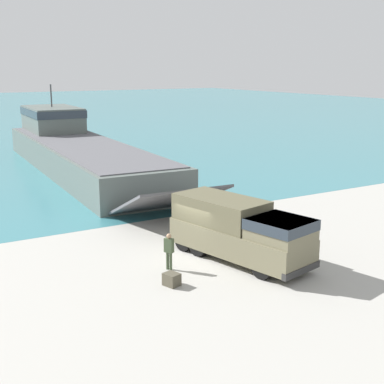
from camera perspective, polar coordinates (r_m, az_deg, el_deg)
ground_plane at (r=27.80m, az=0.84°, el=-6.59°), size 240.00×240.00×0.00m
landing_craft at (r=52.20m, az=-12.28°, el=4.60°), size 8.68×37.67×7.58m
military_truck at (r=26.53m, az=5.15°, el=-4.01°), size 4.22×8.03×2.99m
soldier_on_ramp at (r=25.38m, az=-2.47°, el=-6.08°), size 0.42×0.50×1.79m
mooring_bollard at (r=36.16m, az=3.92°, el=-1.23°), size 0.24×0.24×0.76m
cargo_crate at (r=23.87m, az=-2.18°, el=-9.30°), size 0.74×0.81×0.56m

